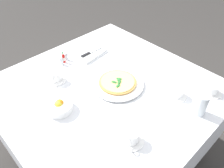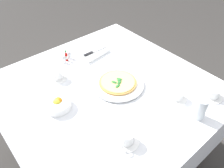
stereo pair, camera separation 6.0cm
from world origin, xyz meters
The scene contains 15 objects.
ground_plane centered at (0.00, 0.00, 0.00)m, with size 8.00×8.00×0.00m, color #33302D.
dining_table centered at (0.00, 0.00, 0.61)m, with size 1.22×1.22×0.73m.
pizza_plate centered at (0.07, -0.03, 0.75)m, with size 0.32×0.32×0.02m.
pizza centered at (0.07, -0.03, 0.76)m, with size 0.23×0.23×0.02m.
coffee_cup_back_corner centered at (0.25, -0.33, 0.76)m, with size 0.13×0.13×0.06m.
coffee_cup_far_left centered at (0.42, -0.46, 0.76)m, with size 0.13×0.13×0.06m.
coffee_cup_left_edge centered at (-0.18, 0.27, 0.77)m, with size 0.13×0.13×0.07m.
coffee_cup_center_back centered at (-0.17, -0.36, 0.77)m, with size 0.13×0.13×0.07m.
water_glass_near_right centered at (0.23, -0.49, 0.79)m, with size 0.06×0.06×0.13m.
napkin_folded centered at (0.16, 0.34, 0.74)m, with size 0.23×0.16×0.02m.
dinner_knife centered at (0.17, 0.34, 0.76)m, with size 0.20×0.02×0.01m.
citrus_bowl centered at (-0.30, 0.05, 0.76)m, with size 0.15×0.15×0.06m.
hot_sauce_bottle centered at (-0.03, 0.41, 0.77)m, with size 0.02×0.02×0.08m.
salt_shaker centered at (0.00, 0.42, 0.76)m, with size 0.03×0.03×0.06m.
pepper_shaker centered at (-0.06, 0.40, 0.76)m, with size 0.03×0.03×0.06m.
Camera 2 is at (-0.62, -0.79, 1.65)m, focal length 35.68 mm.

